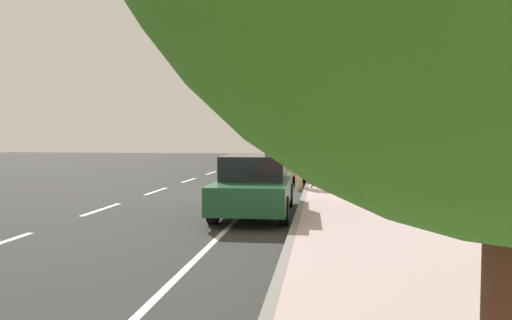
% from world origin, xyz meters
% --- Properties ---
extents(ground, '(71.91, 71.91, 0.00)m').
position_xyz_m(ground, '(0.00, 0.00, 0.00)').
color(ground, '#2E2E2E').
extents(sidewalk, '(3.97, 44.95, 0.13)m').
position_xyz_m(sidewalk, '(4.26, 0.00, 0.07)').
color(sidewalk, '#B59D9F').
rests_on(sidewalk, ground).
extents(curb_edge, '(0.16, 44.95, 0.13)m').
position_xyz_m(curb_edge, '(2.19, 0.00, 0.07)').
color(curb_edge, gray).
rests_on(curb_edge, ground).
extents(lane_stripe_centre, '(0.14, 44.20, 0.01)m').
position_xyz_m(lane_stripe_centre, '(-3.22, -0.37, 0.00)').
color(lane_stripe_centre, white).
rests_on(lane_stripe_centre, ground).
extents(lane_stripe_bike_edge, '(0.12, 44.95, 0.01)m').
position_xyz_m(lane_stripe_bike_edge, '(0.72, 0.00, 0.00)').
color(lane_stripe_bike_edge, white).
rests_on(lane_stripe_bike_edge, ground).
extents(parked_sedan_green_second, '(1.94, 4.45, 1.52)m').
position_xyz_m(parked_sedan_green_second, '(1.06, -4.75, 0.75)').
color(parked_sedan_green_second, '#1E512D').
rests_on(parked_sedan_green_second, ground).
extents(parked_suv_tan_mid, '(2.19, 4.81, 1.99)m').
position_xyz_m(parked_suv_tan_mid, '(1.04, 5.02, 1.03)').
color(parked_suv_tan_mid, tan).
rests_on(parked_suv_tan_mid, ground).
extents(parked_pickup_dark_blue_far, '(2.24, 5.40, 1.95)m').
position_xyz_m(parked_pickup_dark_blue_far, '(1.15, 15.55, 0.90)').
color(parked_pickup_dark_blue_far, navy).
rests_on(parked_pickup_dark_blue_far, ground).
extents(bicycle_at_curb, '(1.48, 0.94, 0.74)m').
position_xyz_m(bicycle_at_curb, '(1.73, 0.90, 0.36)').
color(bicycle_at_curb, black).
rests_on(bicycle_at_curb, ground).
extents(cyclist_with_backpack, '(0.52, 0.55, 1.77)m').
position_xyz_m(cyclist_with_backpack, '(1.95, 0.44, 1.08)').
color(cyclist_with_backpack, '#C6B284').
rests_on(cyclist_with_backpack, ground).
extents(street_tree_mid_block, '(3.35, 3.35, 5.79)m').
position_xyz_m(street_tree_mid_block, '(3.45, 7.75, 4.46)').
color(street_tree_mid_block, brown).
rests_on(street_tree_mid_block, sidewalk).
extents(pedestrian_on_phone, '(0.51, 0.41, 1.57)m').
position_xyz_m(pedestrian_on_phone, '(4.85, 10.75, 1.02)').
color(pedestrian_on_phone, black).
rests_on(pedestrian_on_phone, sidewalk).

